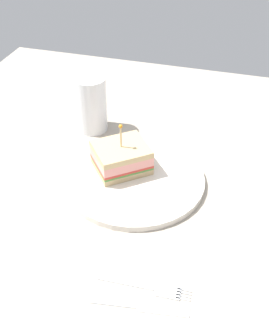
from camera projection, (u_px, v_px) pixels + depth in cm
name	position (u px, v px, depth cm)	size (l,w,h in cm)	color
ground_plane	(134.00, 186.00, 78.92)	(100.17, 100.17, 2.00)	#9E9384
plate	(134.00, 179.00, 77.95)	(25.32, 25.32, 1.13)	silver
sandwich_half_center	(121.00, 157.00, 78.13)	(12.18, 12.38, 9.47)	tan
drink_glass	(91.00, 107.00, 89.25)	(6.50, 6.50, 11.78)	silver
fork	(155.00, 288.00, 59.76)	(2.36, 13.37, 0.35)	silver
knife	(146.00, 307.00, 57.41)	(3.00, 13.36, 0.35)	silver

